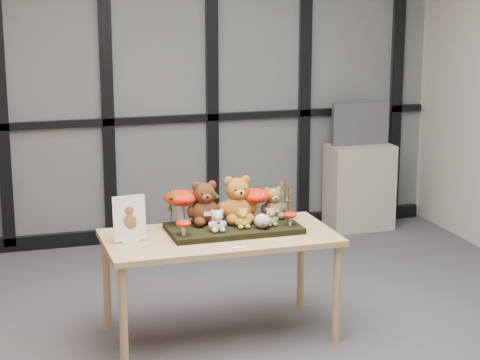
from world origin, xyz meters
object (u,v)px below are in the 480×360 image
object	(u,v)px
bear_tan_back	(273,201)
display_table	(220,245)
plush_cream_hedgehog	(262,220)
mushroom_front_right	(290,218)
bear_pooh_yellow	(237,197)
cabinet	(359,187)
mushroom_back_left	(181,205)
sign_holder	(129,221)
bear_small_yellow	(243,217)
mushroom_front_left	(184,227)
bear_white_bow	(217,219)
mushroom_back_right	(255,203)
monitor	(360,124)
bear_brown_medium	(204,200)
diorama_tray	(234,228)
bear_beige_small	(271,216)

from	to	relation	value
bear_tan_back	display_table	bearing A→B (deg)	-158.81
plush_cream_hedgehog	mushroom_front_right	xyz separation A→B (m)	(0.19, 0.01, -0.00)
bear_pooh_yellow	cabinet	world-z (taller)	bear_pooh_yellow
mushroom_back_left	sign_holder	size ratio (longest dim) A/B	0.83
bear_small_yellow	mushroom_front_left	world-z (taller)	bear_small_yellow
sign_holder	mushroom_front_right	bearing A→B (deg)	-9.68
plush_cream_hedgehog	mushroom_back_left	distance (m)	0.52
bear_white_bow	mushroom_front_left	bearing A→B (deg)	-174.02
plush_cream_hedgehog	mushroom_back_right	xyz separation A→B (m)	(0.02, 0.20, 0.06)
display_table	mushroom_back_right	xyz separation A→B (m)	(0.28, 0.15, 0.21)
mushroom_back_left	monitor	bearing A→B (deg)	41.28
mushroom_back_left	monitor	distance (m)	2.75
bear_small_yellow	plush_cream_hedgehog	world-z (taller)	bear_small_yellow
plush_cream_hedgehog	monitor	bearing A→B (deg)	51.77
mushroom_front_right	cabinet	bearing A→B (deg)	55.06
mushroom_back_right	monitor	size ratio (longest dim) A/B	0.42
plush_cream_hedgehog	mushroom_front_left	world-z (taller)	mushroom_front_left
display_table	mushroom_back_right	bearing A→B (deg)	28.22
display_table	mushroom_front_left	distance (m)	0.29
bear_brown_medium	sign_holder	bearing A→B (deg)	-164.45
diorama_tray	bear_pooh_yellow	size ratio (longest dim) A/B	2.51
mushroom_back_right	sign_holder	size ratio (longest dim) A/B	0.78
bear_tan_back	mushroom_front_right	size ratio (longest dim) A/B	2.37
diorama_tray	bear_small_yellow	size ratio (longest dim) A/B	5.88
mushroom_front_left	plush_cream_hedgehog	bearing A→B (deg)	1.19
mushroom_back_right	mushroom_front_right	xyz separation A→B (m)	(0.17, -0.19, -0.06)
cabinet	sign_holder	bearing A→B (deg)	-140.77
sign_holder	cabinet	bearing A→B (deg)	32.77
mushroom_back_right	cabinet	world-z (taller)	mushroom_back_right
display_table	diorama_tray	distance (m)	0.15
cabinet	mushroom_front_right	bearing A→B (deg)	-124.94
bear_tan_back	monitor	size ratio (longest dim) A/B	0.42
mushroom_front_right	bear_pooh_yellow	bearing A→B (deg)	148.09
display_table	mushroom_front_right	world-z (taller)	mushroom_front_right
bear_white_bow	bear_beige_small	size ratio (longest dim) A/B	1.19
display_table	sign_holder	xyz separation A→B (m)	(-0.55, 0.01, 0.20)
bear_pooh_yellow	bear_small_yellow	size ratio (longest dim) A/B	2.34
mushroom_front_left	bear_beige_small	bearing A→B (deg)	4.80
monitor	mushroom_back_right	bearing A→B (deg)	-130.54
bear_tan_back	bear_white_bow	world-z (taller)	bear_tan_back
plush_cream_hedgehog	sign_holder	size ratio (longest dim) A/B	0.34
mushroom_front_left	mushroom_back_left	bearing A→B (deg)	79.76
bear_small_yellow	sign_holder	xyz separation A→B (m)	(-0.70, 0.02, 0.03)
mushroom_front_left	mushroom_front_right	size ratio (longest dim) A/B	1.12
bear_beige_small	cabinet	size ratio (longest dim) A/B	0.17
diorama_tray	bear_pooh_yellow	bearing A→B (deg)	59.61
bear_beige_small	mushroom_back_right	size ratio (longest dim) A/B	0.57
bear_small_yellow	mushroom_back_left	world-z (taller)	mushroom_back_left
cabinet	mushroom_front_left	bearing A→B (deg)	-135.82
bear_pooh_yellow	cabinet	bearing A→B (deg)	47.01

